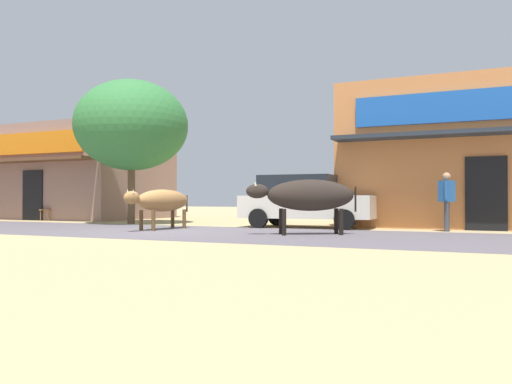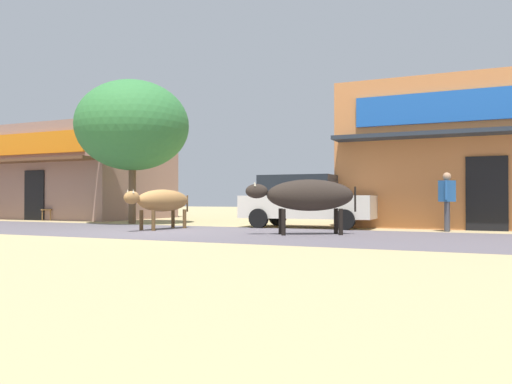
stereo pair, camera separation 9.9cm
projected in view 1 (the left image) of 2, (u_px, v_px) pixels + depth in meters
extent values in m
plane|color=tan|center=(157.00, 231.00, 14.36)|extent=(80.00, 80.00, 0.00)
cube|color=#5B535B|center=(157.00, 231.00, 14.36)|extent=(72.00, 5.42, 0.00)
cube|color=#936F62|center=(66.00, 174.00, 24.48)|extent=(8.86, 5.40, 4.15)
cube|color=orange|center=(18.00, 144.00, 21.98)|extent=(7.09, 0.10, 0.90)
cube|color=brown|center=(11.00, 161.00, 21.62)|extent=(8.50, 0.90, 0.12)
cube|color=black|center=(33.00, 195.00, 21.65)|extent=(1.10, 0.06, 2.10)
cube|color=#CF7D46|center=(462.00, 158.00, 17.34)|extent=(7.32, 5.40, 4.57)
cube|color=blue|center=(457.00, 106.00, 14.84)|extent=(5.86, 0.10, 0.90)
cube|color=#262D38|center=(456.00, 133.00, 14.47)|extent=(7.03, 0.90, 0.12)
cube|color=black|center=(486.00, 193.00, 14.53)|extent=(1.10, 0.06, 2.10)
cylinder|color=brown|center=(131.00, 193.00, 18.64)|extent=(0.26, 0.26, 2.24)
ellipsoid|color=#327539|center=(132.00, 125.00, 18.67)|extent=(4.08, 4.08, 3.26)
cube|color=beige|center=(308.00, 207.00, 16.16)|extent=(4.18, 1.82, 0.70)
cube|color=#1E2328|center=(299.00, 186.00, 16.28)|extent=(2.32, 1.63, 0.64)
cylinder|color=black|center=(356.00, 218.00, 16.42)|extent=(0.61, 0.20, 0.60)
cylinder|color=black|center=(345.00, 220.00, 14.86)|extent=(0.61, 0.20, 0.60)
cylinder|color=black|center=(277.00, 217.00, 17.44)|extent=(0.61, 0.20, 0.60)
cylinder|color=black|center=(258.00, 218.00, 15.88)|extent=(0.61, 0.20, 0.60)
ellipsoid|color=olive|center=(163.00, 200.00, 15.21)|extent=(0.79, 2.27, 0.65)
ellipsoid|color=olive|center=(132.00, 198.00, 14.01)|extent=(0.32, 0.58, 0.36)
cone|color=beige|center=(133.00, 191.00, 13.92)|extent=(0.06, 0.06, 0.12)
cone|color=beige|center=(128.00, 191.00, 14.02)|extent=(0.06, 0.06, 0.12)
cylinder|color=brown|center=(153.00, 221.00, 14.46)|extent=(0.11, 0.11, 0.58)
cylinder|color=brown|center=(141.00, 220.00, 14.67)|extent=(0.11, 0.11, 0.58)
cylinder|color=brown|center=(184.00, 219.00, 15.74)|extent=(0.11, 0.11, 0.58)
cylinder|color=brown|center=(173.00, 219.00, 15.95)|extent=(0.11, 0.11, 0.58)
cylinder|color=brown|center=(187.00, 204.00, 16.24)|extent=(0.05, 0.05, 0.52)
ellipsoid|color=#2C241E|center=(311.00, 195.00, 12.96)|extent=(2.25, 1.69, 0.79)
ellipsoid|color=#2C241E|center=(257.00, 191.00, 12.82)|extent=(0.62, 0.52, 0.36)
cone|color=beige|center=(256.00, 184.00, 12.72)|extent=(0.06, 0.06, 0.12)
cone|color=beige|center=(255.00, 184.00, 12.92)|extent=(0.06, 0.06, 0.12)
cylinder|color=black|center=(284.00, 222.00, 12.64)|extent=(0.11, 0.11, 0.65)
cylinder|color=black|center=(281.00, 221.00, 13.11)|extent=(0.11, 0.11, 0.65)
cylinder|color=black|center=(341.00, 222.00, 12.79)|extent=(0.11, 0.11, 0.65)
cylinder|color=black|center=(336.00, 221.00, 13.26)|extent=(0.11, 0.11, 0.65)
cylinder|color=black|center=(355.00, 199.00, 13.08)|extent=(0.05, 0.05, 0.63)
cylinder|color=#3F3F47|center=(447.00, 216.00, 14.30)|extent=(0.14, 0.14, 0.82)
cylinder|color=#3F3F47|center=(447.00, 217.00, 14.13)|extent=(0.14, 0.14, 0.82)
cube|color=#265999|center=(447.00, 191.00, 14.22)|extent=(0.45, 0.47, 0.58)
sphere|color=tan|center=(447.00, 177.00, 14.23)|extent=(0.22, 0.22, 0.22)
cylinder|color=#265999|center=(447.00, 190.00, 14.46)|extent=(0.09, 0.09, 0.52)
cylinder|color=#265999|center=(446.00, 190.00, 13.99)|extent=(0.09, 0.09, 0.52)
cube|color=brown|center=(47.00, 210.00, 21.38)|extent=(0.56, 0.56, 0.05)
cube|color=brown|center=(49.00, 204.00, 21.59)|extent=(0.43, 0.18, 0.44)
cylinder|color=brown|center=(49.00, 215.00, 21.19)|extent=(0.04, 0.04, 0.43)
cylinder|color=brown|center=(41.00, 215.00, 21.22)|extent=(0.04, 0.04, 0.43)
cylinder|color=brown|center=(53.00, 215.00, 21.54)|extent=(0.04, 0.04, 0.43)
cylinder|color=brown|center=(45.00, 215.00, 21.57)|extent=(0.04, 0.04, 0.43)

